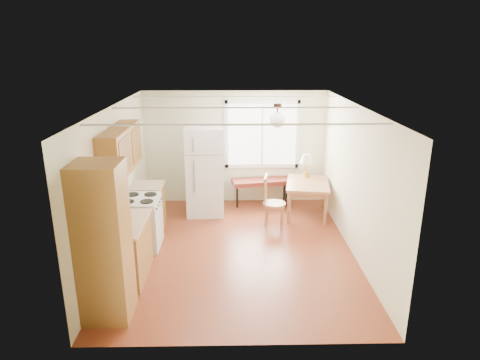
{
  "coord_description": "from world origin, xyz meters",
  "views": [
    {
      "loc": [
        -0.08,
        -6.77,
        3.44
      ],
      "look_at": [
        0.07,
        0.43,
        1.15
      ],
      "focal_mm": 32.0,
      "sensor_mm": 36.0,
      "label": 1
    }
  ],
  "objects_px": {
    "chair": "(270,198)",
    "dining_table": "(308,187)",
    "bench": "(261,182)",
    "refrigerator": "(205,171)"
  },
  "relations": [
    {
      "from": "bench",
      "to": "chair",
      "type": "relative_size",
      "value": 1.34
    },
    {
      "from": "refrigerator",
      "to": "dining_table",
      "type": "bearing_deg",
      "value": -5.67
    },
    {
      "from": "bench",
      "to": "dining_table",
      "type": "xyz_separation_m",
      "value": [
        0.92,
        -0.62,
        0.08
      ]
    },
    {
      "from": "chair",
      "to": "bench",
      "type": "bearing_deg",
      "value": 104.9
    },
    {
      "from": "bench",
      "to": "chair",
      "type": "xyz_separation_m",
      "value": [
        0.09,
        -1.15,
        0.05
      ]
    },
    {
      "from": "refrigerator",
      "to": "chair",
      "type": "relative_size",
      "value": 1.85
    },
    {
      "from": "bench",
      "to": "chair",
      "type": "distance_m",
      "value": 1.15
    },
    {
      "from": "chair",
      "to": "dining_table",
      "type": "bearing_deg",
      "value": 42.84
    },
    {
      "from": "refrigerator",
      "to": "bench",
      "type": "height_order",
      "value": "refrigerator"
    },
    {
      "from": "bench",
      "to": "dining_table",
      "type": "height_order",
      "value": "dining_table"
    }
  ]
}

